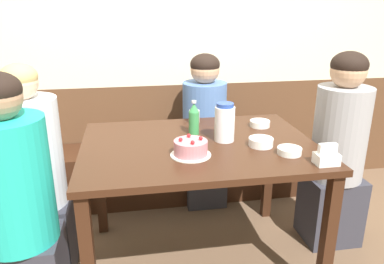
# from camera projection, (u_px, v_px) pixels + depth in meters

# --- Properties ---
(ground_plane) EXTENTS (12.00, 12.00, 0.00)m
(ground_plane) POSITION_uv_depth(u_px,v_px,m) (198.00, 259.00, 2.32)
(ground_plane) COLOR brown
(back_wall) EXTENTS (4.80, 0.04, 2.50)m
(back_wall) POSITION_uv_depth(u_px,v_px,m) (174.00, 37.00, 2.89)
(back_wall) COLOR brown
(back_wall) RESTS_ON ground_plane
(bench_seat) EXTENTS (2.13, 0.38, 0.44)m
(bench_seat) POSITION_uv_depth(u_px,v_px,m) (179.00, 171.00, 3.02)
(bench_seat) COLOR #381E11
(bench_seat) RESTS_ON ground_plane
(dining_table) EXTENTS (1.28, 0.95, 0.77)m
(dining_table) POSITION_uv_depth(u_px,v_px,m) (199.00, 159.00, 2.10)
(dining_table) COLOR #381E11
(dining_table) RESTS_ON ground_plane
(birthday_cake) EXTENTS (0.21, 0.21, 0.10)m
(birthday_cake) POSITION_uv_depth(u_px,v_px,m) (191.00, 148.00, 1.89)
(birthday_cake) COLOR white
(birthday_cake) RESTS_ON dining_table
(water_pitcher) EXTENTS (0.11, 0.11, 0.22)m
(water_pitcher) POSITION_uv_depth(u_px,v_px,m) (225.00, 123.00, 2.07)
(water_pitcher) COLOR white
(water_pitcher) RESTS_ON dining_table
(soju_bottle) EXTENTS (0.06, 0.06, 0.20)m
(soju_bottle) POSITION_uv_depth(u_px,v_px,m) (194.00, 118.00, 2.18)
(soju_bottle) COLOR #388E4C
(soju_bottle) RESTS_ON dining_table
(napkin_holder) EXTENTS (0.11, 0.08, 0.11)m
(napkin_holder) POSITION_uv_depth(u_px,v_px,m) (327.00, 157.00, 1.78)
(napkin_holder) COLOR white
(napkin_holder) RESTS_ON dining_table
(bowl_soup_white) EXTENTS (0.12, 0.12, 0.04)m
(bowl_soup_white) POSITION_uv_depth(u_px,v_px,m) (260.00, 123.00, 2.34)
(bowl_soup_white) COLOR white
(bowl_soup_white) RESTS_ON dining_table
(bowl_rice_small) EXTENTS (0.13, 0.13, 0.04)m
(bowl_rice_small) POSITION_uv_depth(u_px,v_px,m) (261.00, 142.00, 2.02)
(bowl_rice_small) COLOR white
(bowl_rice_small) RESTS_ON dining_table
(bowl_side_dish) EXTENTS (0.12, 0.12, 0.03)m
(bowl_side_dish) POSITION_uv_depth(u_px,v_px,m) (289.00, 151.00, 1.91)
(bowl_side_dish) COLOR white
(bowl_side_dish) RESTS_ON dining_table
(glass_water_tall) EXTENTS (0.07, 0.07, 0.08)m
(glass_water_tall) POSITION_uv_depth(u_px,v_px,m) (194.00, 116.00, 2.41)
(glass_water_tall) COLOR silver
(glass_water_tall) RESTS_ON dining_table
(person_teal_shirt) EXTENTS (0.34, 0.34, 1.24)m
(person_teal_shirt) POSITION_uv_depth(u_px,v_px,m) (17.00, 210.00, 1.71)
(person_teal_shirt) COLOR #33333D
(person_teal_shirt) RESTS_ON ground_plane
(person_pale_blue_shirt) EXTENTS (0.32, 0.34, 1.16)m
(person_pale_blue_shirt) POSITION_uv_depth(u_px,v_px,m) (204.00, 133.00, 2.84)
(person_pale_blue_shirt) COLOR #33333D
(person_pale_blue_shirt) RESTS_ON ground_plane
(person_grey_tee) EXTENTS (0.34, 0.32, 1.24)m
(person_grey_tee) POSITION_uv_depth(u_px,v_px,m) (337.00, 155.00, 2.34)
(person_grey_tee) COLOR #33333D
(person_grey_tee) RESTS_ON ground_plane
(person_dark_striped) EXTENTS (0.34, 0.33, 1.22)m
(person_dark_striped) POSITION_uv_depth(u_px,v_px,m) (34.00, 181.00, 2.03)
(person_dark_striped) COLOR #33333D
(person_dark_striped) RESTS_ON ground_plane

